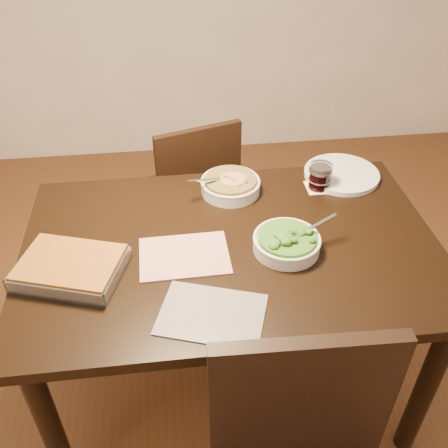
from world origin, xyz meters
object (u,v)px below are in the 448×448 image
at_px(stew_bowl, 230,185).
at_px(wine_tumbler, 320,176).
at_px(dinner_plate, 341,174).
at_px(chair_far, 192,189).
at_px(broccoli_bowl, 287,242).
at_px(table, 231,264).
at_px(baking_dish, 71,267).

xyz_separation_m(stew_bowl, wine_tumbler, (0.34, -0.02, 0.02)).
bearing_deg(dinner_plate, stew_bowl, -173.30).
bearing_deg(wine_tumbler, chair_far, 135.76).
relative_size(stew_bowl, chair_far, 0.29).
bearing_deg(dinner_plate, broccoli_bowl, -127.72).
relative_size(table, dinner_plate, 4.70).
xyz_separation_m(table, dinner_plate, (0.50, 0.36, 0.11)).
height_order(baking_dish, chair_far, chair_far).
relative_size(wine_tumbler, chair_far, 0.12).
height_order(stew_bowl, dinner_plate, stew_bowl).
height_order(table, wine_tumbler, wine_tumbler).
distance_m(dinner_plate, chair_far, 0.76).
height_order(broccoli_bowl, dinner_plate, broccoli_bowl).
bearing_deg(chair_far, table, 79.48).
distance_m(broccoli_bowl, baking_dish, 0.69).
relative_size(table, wine_tumbler, 14.13).
bearing_deg(broccoli_bowl, wine_tumbler, 59.10).
distance_m(wine_tumbler, chair_far, 0.73).
bearing_deg(stew_bowl, baking_dish, -144.55).
height_order(baking_dish, dinner_plate, baking_dish).
distance_m(baking_dish, dinner_plate, 1.10).
bearing_deg(baking_dish, table, 27.37).
xyz_separation_m(broccoli_bowl, dinner_plate, (0.32, 0.41, -0.02)).
distance_m(baking_dish, wine_tumbler, 0.97).
relative_size(wine_tumbler, dinner_plate, 0.33).
bearing_deg(baking_dish, broccoli_bowl, 20.66).
bearing_deg(broccoli_bowl, chair_far, 108.26).
bearing_deg(dinner_plate, wine_tumbler, -148.56).
bearing_deg(stew_bowl, chair_far, 105.84).
xyz_separation_m(baking_dish, chair_far, (0.43, 0.83, -0.30)).
bearing_deg(dinner_plate, chair_far, 146.39).
height_order(stew_bowl, wine_tumbler, wine_tumbler).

